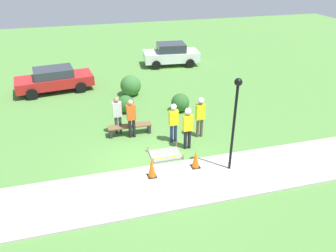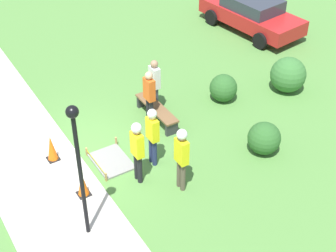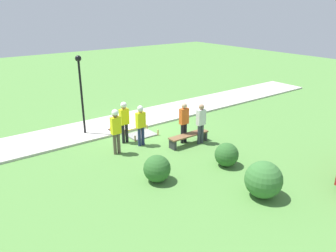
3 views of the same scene
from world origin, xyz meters
name	(u,v)px [view 3 (image 3 of 3)]	position (x,y,z in m)	size (l,w,h in m)	color
ground_plane	(145,128)	(0.00, 0.00, 0.00)	(60.00, 60.00, 0.00)	#51843D
sidewalk	(131,120)	(0.00, -1.33, 0.05)	(28.00, 2.66, 0.10)	#BCB7AD
wet_concrete_patch	(141,135)	(0.66, 0.69, 0.03)	(1.32, 1.00, 0.28)	gray
traffic_cone_near_patch	(141,115)	(-0.23, -0.71, 0.50)	(0.34, 0.34, 0.81)	black
traffic_cone_far_patch	(112,123)	(1.55, -0.55, 0.46)	(0.34, 0.34, 0.74)	black
park_bench	(189,137)	(-0.47, 2.86, 0.34)	(1.99, 0.44, 0.48)	#2D2D33
worker_supervisor	(124,118)	(1.71, 1.00, 1.17)	(0.40, 0.28, 1.92)	black
worker_assistant	(116,127)	(2.58, 1.83, 1.19)	(0.40, 0.28, 1.94)	brown
worker_trainee	(141,122)	(1.30, 1.70, 1.11)	(0.40, 0.27, 1.84)	navy
bystander_in_orange_shirt	(184,120)	(-0.41, 2.58, 1.07)	(0.40, 0.24, 1.86)	black
bystander_in_gray_shirt	(201,121)	(-0.96, 3.09, 1.05)	(0.40, 0.24, 1.83)	#383D47
lamppost_near	(80,83)	(2.79, -0.99, 2.53)	(0.28, 0.28, 3.68)	black
shrub_rounded_near	(263,180)	(0.37, 7.56, 0.61)	(1.22, 1.22, 1.22)	#387033
shrub_rounded_mid	(227,155)	(-0.29, 5.33, 0.46)	(0.93, 0.93, 0.93)	#2D6028
shrub_rounded_far	(157,169)	(2.54, 4.70, 0.48)	(0.97, 0.97, 0.97)	#2D6028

